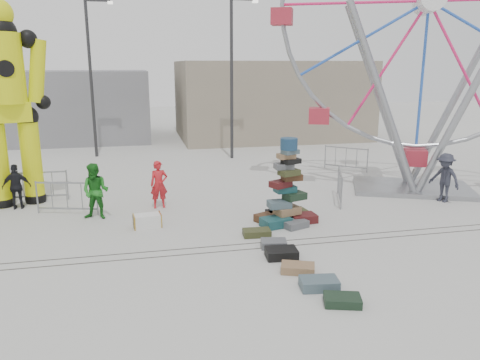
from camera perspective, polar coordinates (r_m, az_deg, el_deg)
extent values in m
plane|color=#9E9E99|center=(11.87, -2.76, -9.90)|extent=(90.00, 90.00, 0.00)
cube|color=#47443F|center=(12.41, -3.24, -8.78)|extent=(40.00, 0.04, 0.01)
cube|color=#47443F|center=(12.77, -3.53, -8.11)|extent=(40.00, 0.04, 0.01)
cube|color=gray|center=(32.02, 3.59, 9.78)|extent=(12.00, 8.00, 5.00)
cube|color=gray|center=(33.09, -19.92, 8.60)|extent=(10.00, 8.00, 4.40)
cylinder|color=#2D2D30|center=(24.20, -1.03, 12.04)|extent=(0.16, 0.16, 8.00)
cube|color=silver|center=(24.64, 1.86, 20.92)|extent=(0.25, 0.25, 0.12)
cylinder|color=#2D2D30|center=(25.82, -17.70, 11.52)|extent=(0.16, 0.16, 8.00)
cube|color=#2D2D30|center=(25.95, -16.97, 20.23)|extent=(1.20, 0.15, 0.12)
cube|color=silver|center=(25.91, -15.54, 20.10)|extent=(0.25, 0.25, 0.12)
cube|color=#1A4A4E|center=(14.28, 4.39, -5.13)|extent=(0.99, 0.80, 0.28)
cube|color=#4E1416|center=(14.75, 7.71, -4.63)|extent=(0.85, 0.62, 0.26)
cube|color=#492B17|center=(14.73, 3.38, -4.59)|extent=(0.90, 0.78, 0.24)
cube|color=#3A3E1F|center=(15.19, 6.63, -4.05)|extent=(0.85, 0.64, 0.26)
cube|color=#5B5E63|center=(14.26, 6.74, -5.35)|extent=(0.86, 0.73, 0.22)
cube|color=black|center=(15.13, 4.62, -4.11)|extent=(0.76, 0.56, 0.24)
cube|color=#8F6B49|center=(14.56, 5.78, -3.71)|extent=(0.87, 0.72, 0.24)
cube|color=#495F68|center=(14.39, 4.81, -2.95)|extent=(0.70, 0.49, 0.22)
cube|color=#1A2F1E|center=(14.53, 6.68, -1.94)|extent=(0.78, 0.65, 0.22)
cube|color=#1A4A4E|center=(14.51, 5.52, -1.10)|extent=(0.71, 0.53, 0.19)
cube|color=#4E1416|center=(14.32, 4.98, -0.48)|extent=(0.75, 0.66, 0.19)
cube|color=#492B17|center=(14.41, 6.33, 0.37)|extent=(0.62, 0.44, 0.19)
cube|color=#3A3E1F|center=(14.19, 6.01, 0.93)|extent=(0.70, 0.58, 0.17)
cube|color=#5B5E63|center=(14.22, 5.37, 1.68)|extent=(0.56, 0.39, 0.17)
cube|color=black|center=(14.21, 6.24, 2.32)|extent=(0.63, 0.53, 0.15)
cube|color=#8F6B49|center=(14.16, 5.65, 2.92)|extent=(0.56, 0.41, 0.15)
cube|color=#495F68|center=(14.10, 6.14, 3.44)|extent=(0.58, 0.49, 0.13)
cylinder|color=navy|center=(14.07, 5.99, 4.40)|extent=(0.52, 0.52, 0.35)
sphere|color=black|center=(18.18, -26.90, -2.44)|extent=(0.72, 0.72, 0.72)
sphere|color=black|center=(18.24, -23.64, -2.04)|extent=(0.72, 0.72, 0.72)
cylinder|color=#E1EA0C|center=(17.94, -24.06, 2.20)|extent=(0.67, 0.67, 3.04)
sphere|color=black|center=(17.72, -24.55, 7.01)|extent=(0.76, 0.76, 0.76)
cube|color=#E1EA0C|center=(17.67, -26.30, 7.44)|extent=(1.50, 1.12, 0.67)
cylinder|color=#E1EA0C|center=(17.60, -26.81, 12.04)|extent=(1.24, 1.24, 2.28)
sphere|color=black|center=(17.63, -27.22, 15.73)|extent=(1.05, 1.05, 1.05)
sphere|color=black|center=(17.69, -24.46, 15.38)|extent=(0.61, 0.61, 0.61)
cylinder|color=#E1EA0C|center=(17.69, -23.49, 12.07)|extent=(0.89, 0.70, 2.14)
sphere|color=black|center=(17.74, -22.86, 8.73)|extent=(0.49, 0.49, 0.49)
cube|color=gray|center=(19.52, 20.22, -0.91)|extent=(5.05, 4.13, 0.17)
cylinder|color=gray|center=(18.01, 17.09, 9.20)|extent=(2.90, 1.44, 7.09)
cylinder|color=gray|center=(18.52, 25.81, 8.55)|extent=(2.90, 1.44, 7.09)
cylinder|color=gray|center=(19.57, 16.61, 9.56)|extent=(2.90, 1.44, 7.09)
cylinder|color=gray|center=(20.04, 24.68, 8.97)|extent=(2.90, 1.44, 7.09)
cylinder|color=white|center=(19.07, 22.05, 19.60)|extent=(1.56, 2.11, 0.87)
torus|color=gray|center=(19.07, 22.05, 19.60)|extent=(9.87, 4.36, 10.67)
cube|color=#A42333|center=(19.26, 20.53, 2.62)|extent=(1.03, 1.03, 0.61)
cube|color=silver|center=(14.46, -11.24, -4.89)|extent=(0.87, 0.56, 0.39)
cube|color=#3A3E1F|center=(13.50, 2.05, -6.44)|extent=(0.82, 0.52, 0.19)
cube|color=#5B5E63|center=(12.71, 4.13, -7.76)|extent=(0.76, 0.60, 0.21)
cube|color=black|center=(12.07, 5.08, -8.88)|extent=(0.84, 0.63, 0.24)
cube|color=#8F6B49|center=(11.34, 7.06, -10.62)|extent=(0.90, 0.73, 0.20)
cube|color=#495F68|center=(10.64, 9.63, -12.34)|extent=(0.89, 0.62, 0.23)
cube|color=#1A2F1E|center=(10.10, 12.38, -14.12)|extent=(0.85, 0.68, 0.19)
imported|color=red|center=(16.15, -9.85, -0.54)|extent=(0.63, 0.44, 1.63)
imported|color=#1C701D|center=(15.43, -17.18, -1.33)|extent=(1.04, 0.91, 1.79)
imported|color=black|center=(17.50, -25.57, -0.74)|extent=(0.93, 0.45, 1.55)
imported|color=#272934|center=(18.13, 23.68, 0.26)|extent=(1.04, 1.30, 1.76)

